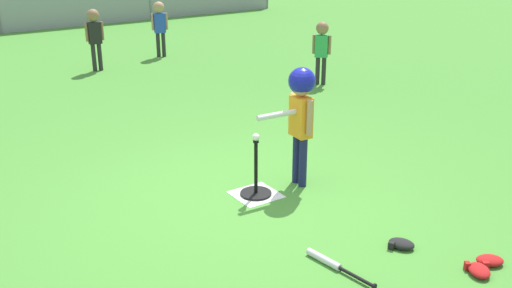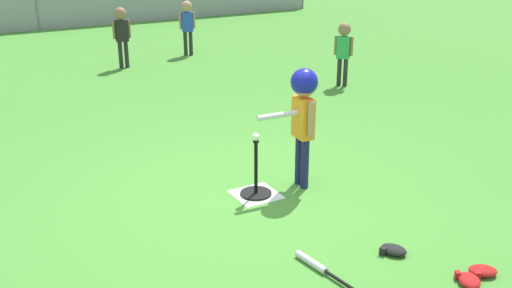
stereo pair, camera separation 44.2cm
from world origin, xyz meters
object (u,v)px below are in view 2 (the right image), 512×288
(spare_bat_silver, at_px, (317,266))
(glove_near_bats, at_px, (393,250))
(batter_child, at_px, (303,104))
(fielder_deep_center, at_px, (187,21))
(fielder_deep_left, at_px, (122,29))
(glove_tossed_aside, at_px, (482,271))
(batting_tee, at_px, (256,187))
(fielder_near_left, at_px, (344,46))
(baseball_on_tee, at_px, (256,137))
(glove_by_plate, at_px, (469,280))

(spare_bat_silver, distance_m, glove_near_bats, 0.70)
(batter_child, xyz_separation_m, fielder_deep_center, (1.50, 6.48, -0.18))
(fielder_deep_left, relative_size, glove_near_bats, 4.21)
(fielder_deep_left, height_order, glove_tossed_aside, fielder_deep_left)
(batting_tee, relative_size, fielder_deep_left, 0.52)
(fielder_near_left, height_order, glove_tossed_aside, fielder_near_left)
(fielder_near_left, bearing_deg, fielder_deep_center, 110.36)
(baseball_on_tee, height_order, fielder_deep_center, fielder_deep_center)
(glove_tossed_aside, bearing_deg, fielder_deep_center, 82.19)
(fielder_deep_center, height_order, glove_by_plate, fielder_deep_center)
(batter_child, bearing_deg, fielder_near_left, 46.99)
(baseball_on_tee, xyz_separation_m, glove_near_bats, (0.45, -1.54, -0.59))
(baseball_on_tee, bearing_deg, glove_tossed_aside, -68.40)
(fielder_deep_center, bearing_deg, baseball_on_tee, -107.37)
(baseball_on_tee, relative_size, fielder_deep_left, 0.07)
(fielder_deep_center, height_order, fielder_deep_left, fielder_deep_left)
(fielder_deep_left, relative_size, fielder_near_left, 1.07)
(batting_tee, distance_m, fielder_near_left, 4.48)
(glove_near_bats, bearing_deg, fielder_deep_left, 89.42)
(batter_child, xyz_separation_m, fielder_near_left, (2.79, 2.99, -0.21))
(batting_tee, relative_size, spare_bat_silver, 0.85)
(glove_tossed_aside, bearing_deg, spare_bat_silver, 147.19)
(fielder_deep_left, xyz_separation_m, glove_tossed_aside, (0.32, -8.14, -0.69))
(fielder_deep_left, bearing_deg, batting_tee, -94.96)
(fielder_deep_center, height_order, glove_tossed_aside, fielder_deep_center)
(baseball_on_tee, bearing_deg, batter_child, -3.78)
(glove_by_plate, bearing_deg, baseball_on_tee, 106.67)
(fielder_deep_center, distance_m, glove_near_bats, 8.17)
(spare_bat_silver, bearing_deg, batting_tee, 80.39)
(baseball_on_tee, relative_size, glove_tossed_aside, 0.27)
(glove_near_bats, bearing_deg, glove_by_plate, -72.02)
(spare_bat_silver, bearing_deg, glove_tossed_aside, -32.81)
(baseball_on_tee, distance_m, spare_bat_silver, 1.56)
(fielder_near_left, bearing_deg, batting_tee, -138.21)
(batter_child, bearing_deg, fielder_deep_left, 89.96)
(fielder_deep_center, bearing_deg, glove_near_bats, -101.12)
(batter_child, bearing_deg, spare_bat_silver, -118.63)
(batter_child, height_order, fielder_near_left, batter_child)
(batting_tee, bearing_deg, batter_child, -3.78)
(batting_tee, xyz_separation_m, fielder_deep_center, (2.02, 6.44, 0.63))
(fielder_deep_center, relative_size, spare_bat_silver, 1.61)
(fielder_deep_left, distance_m, glove_by_plate, 8.21)
(batter_child, distance_m, fielder_deep_left, 6.05)
(fielder_deep_left, bearing_deg, glove_by_plate, -89.12)
(batting_tee, relative_size, glove_tossed_aside, 2.15)
(spare_bat_silver, bearing_deg, batter_child, 61.37)
(baseball_on_tee, height_order, glove_tossed_aside, baseball_on_tee)
(batter_child, relative_size, glove_tossed_aside, 4.62)
(batting_tee, xyz_separation_m, glove_near_bats, (0.45, -1.54, -0.05))
(spare_bat_silver, relative_size, glove_tossed_aside, 2.54)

